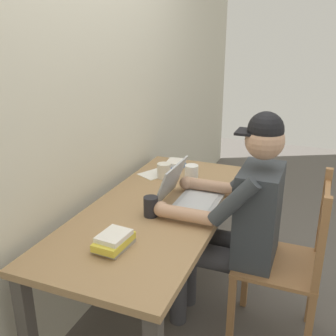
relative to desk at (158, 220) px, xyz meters
name	(u,v)px	position (x,y,z in m)	size (l,w,h in m)	color
ground_plane	(159,311)	(0.00, 0.00, -0.62)	(8.00, 8.00, 0.00)	#56514C
back_wall	(83,93)	(0.00, 0.43, 0.68)	(6.00, 0.04, 2.60)	beige
desk	(158,220)	(0.00, 0.00, 0.00)	(1.60, 0.70, 0.71)	#9E7A51
seated_person	(237,216)	(0.06, -0.43, 0.07)	(0.50, 0.60, 1.26)	#33383D
wooden_chair	(288,264)	(0.06, -0.71, -0.15)	(0.42, 0.42, 0.96)	olive
laptop	(186,195)	(0.09, -0.13, 0.14)	(0.33, 0.31, 0.22)	#ADAFB2
computer_mouse	(207,183)	(0.38, -0.16, 0.10)	(0.06, 0.10, 0.03)	black
coffee_mug_white	(164,170)	(0.41, 0.14, 0.14)	(0.13, 0.09, 0.09)	silver
coffee_mug_dark	(151,206)	(-0.12, -0.01, 0.14)	(0.11, 0.08, 0.10)	black
coffee_mug_spare	(192,173)	(0.43, -0.05, 0.14)	(0.12, 0.09, 0.10)	white
book_stack_main	(114,241)	(-0.47, 0.01, 0.12)	(0.20, 0.14, 0.07)	gray
book_stack_side	(174,164)	(0.61, 0.14, 0.11)	(0.17, 0.14, 0.05)	#2D5B9E
paper_pile_near_laptop	(210,192)	(0.27, -0.21, 0.09)	(0.25, 0.16, 0.01)	white
paper_pile_back_corner	(154,174)	(0.44, 0.22, 0.09)	(0.18, 0.15, 0.00)	white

